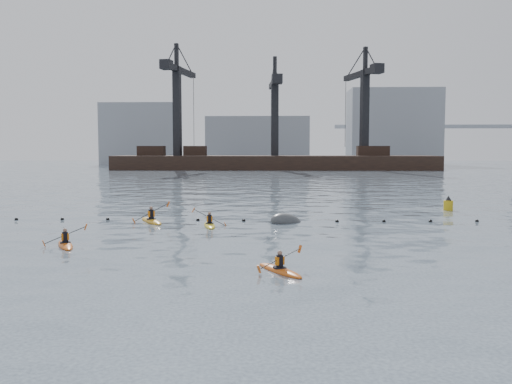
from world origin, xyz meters
TOP-DOWN VIEW (x-y plane):
  - ground at (0.00, 0.00)m, footprint 400.00×400.00m
  - float_line at (-0.50, 22.53)m, footprint 33.24×0.73m
  - barge_pier at (-0.22, 110.00)m, footprint 72.00×19.30m
  - skyline at (2.23, 150.27)m, footprint 141.00×28.00m
  - kayaker_0 at (0.19, 8.07)m, footprint 2.03×2.76m
  - kayaker_2 at (-10.11, 13.23)m, footprint 1.92×2.98m
  - kayaker_3 at (-3.95, 20.16)m, footprint 2.12×3.11m
  - kayaker_5 at (-7.90, 21.86)m, footprint 2.38×3.45m
  - mooring_buoy at (0.73, 21.91)m, footprint 2.82×2.58m
  - nav_buoy at (13.21, 29.13)m, footprint 0.70×0.70m

SIDE VIEW (x-z plane):
  - ground at x=0.00m, z-range 0.00..0.00m
  - mooring_buoy at x=0.73m, z-range -0.80..0.80m
  - float_line at x=-0.50m, z-range -0.09..0.15m
  - kayaker_0 at x=0.19m, z-range -0.44..0.61m
  - kayaker_2 at x=-10.11m, z-range -0.47..0.66m
  - kayaker_3 at x=-3.95m, z-range -0.54..0.72m
  - kayaker_5 at x=-7.90m, z-range -0.59..0.81m
  - nav_buoy at x=13.21m, z-range -0.25..1.02m
  - barge_pier at x=-0.22m, z-range -12.86..16.64m
  - skyline at x=2.23m, z-range -1.75..20.25m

